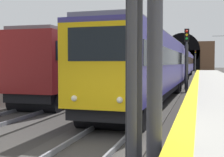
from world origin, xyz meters
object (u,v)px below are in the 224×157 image
(train_main_approaching, at_px, (175,64))
(railway_signal_far, at_px, (195,60))
(railway_signal_near, at_px, (132,46))
(train_adjacent_platform, at_px, (141,63))
(railway_signal_mid, at_px, (187,54))

(train_main_approaching, xyz_separation_m, railway_signal_far, (37.96, -1.81, 0.83))
(train_main_approaching, relative_size, railway_signal_near, 12.51)
(train_main_approaching, distance_m, railway_signal_near, 32.72)
(train_main_approaching, distance_m, railway_signal_far, 38.01)
(train_adjacent_platform, distance_m, railway_signal_mid, 17.05)
(train_adjacent_platform, xyz_separation_m, railway_signal_near, (-36.71, -6.71, 0.34))
(train_main_approaching, relative_size, railway_signal_mid, 10.95)
(train_adjacent_platform, xyz_separation_m, railway_signal_mid, (-15.65, -6.71, 0.78))
(train_adjacent_platform, xyz_separation_m, railway_signal_far, (33.91, -6.71, 0.79))
(railway_signal_near, relative_size, railway_signal_far, 0.84)
(train_main_approaching, xyz_separation_m, train_adjacent_platform, (4.04, 4.90, 0.04))
(train_adjacent_platform, relative_size, railway_signal_near, 12.91)
(train_main_approaching, height_order, railway_signal_near, railway_signal_near)
(train_main_approaching, height_order, railway_signal_far, railway_signal_far)
(railway_signal_near, distance_m, railway_signal_mid, 21.06)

